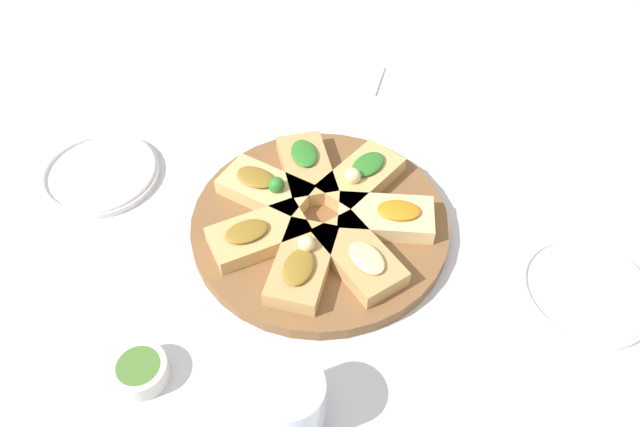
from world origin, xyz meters
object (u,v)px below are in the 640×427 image
at_px(plate_left, 585,290).
at_px(napkin_stack, 353,76).
at_px(water_glass, 290,402).
at_px(serving_board, 320,224).
at_px(dipping_bowl, 140,371).
at_px(plate_right, 100,173).

distance_m(plate_left, napkin_stack, 0.58).
bearing_deg(water_glass, plate_left, -133.29).
xyz_separation_m(plate_left, water_glass, (0.30, 0.32, 0.03)).
relative_size(serving_board, dipping_bowl, 5.49).
bearing_deg(plate_left, dipping_bowl, 34.74).
bearing_deg(napkin_stack, water_glass, 104.51).
bearing_deg(dipping_bowl, serving_board, -109.87).
xyz_separation_m(plate_right, napkin_stack, (-0.28, -0.41, -0.00)).
bearing_deg(water_glass, dipping_bowl, 7.09).
xyz_separation_m(plate_left, napkin_stack, (0.47, -0.34, -0.00)).
xyz_separation_m(water_glass, napkin_stack, (0.17, -0.66, -0.04)).
bearing_deg(plate_right, serving_board, -174.44).
distance_m(serving_board, napkin_stack, 0.38).
relative_size(plate_right, water_glass, 2.28).
distance_m(serving_board, water_glass, 0.30).
distance_m(napkin_stack, dipping_bowl, 0.68).
bearing_deg(plate_left, napkin_stack, -35.60).
height_order(serving_board, water_glass, water_glass).
distance_m(plate_left, dipping_bowl, 0.60).
height_order(water_glass, napkin_stack, water_glass).
bearing_deg(napkin_stack, serving_board, 103.25).
distance_m(serving_board, plate_right, 0.37).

